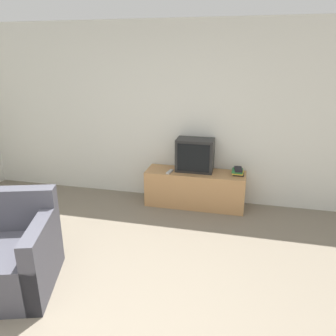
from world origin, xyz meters
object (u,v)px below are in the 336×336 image
at_px(television, 195,155).
at_px(remote_on_stand, 170,172).
at_px(tv_stand, 195,189).
at_px(book_stack, 238,171).

distance_m(television, remote_on_stand, 0.44).
height_order(tv_stand, remote_on_stand, remote_on_stand).
distance_m(tv_stand, book_stack, 0.67).
bearing_deg(book_stack, remote_on_stand, -171.50).
relative_size(television, remote_on_stand, 3.07).
relative_size(book_stack, remote_on_stand, 1.25).
relative_size(tv_stand, remote_on_stand, 8.27).
relative_size(tv_stand, television, 2.69).
bearing_deg(book_stack, tv_stand, -177.22).
bearing_deg(remote_on_stand, television, 27.37).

